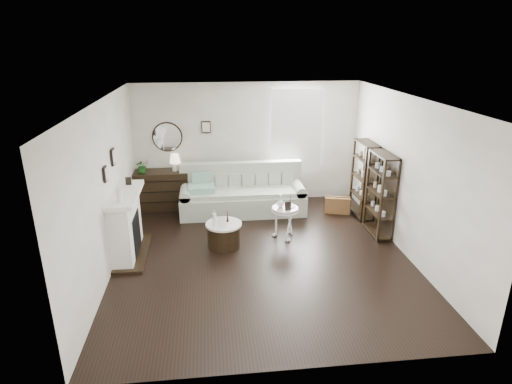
{
  "coord_description": "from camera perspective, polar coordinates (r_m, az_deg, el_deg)",
  "views": [
    {
      "loc": [
        -0.86,
        -6.6,
        3.6
      ],
      "look_at": [
        -0.02,
        0.8,
        0.9
      ],
      "focal_mm": 30.0,
      "sensor_mm": 36.0,
      "label": 1
    }
  ],
  "objects": [
    {
      "name": "fireplace",
      "position": [
        7.69,
        -16.89,
        -4.43
      ],
      "size": [
        0.5,
        1.4,
        1.84
      ],
      "color": "white",
      "rests_on": "ground"
    },
    {
      "name": "eiffel_drum",
      "position": [
        7.72,
        -3.82,
        -3.38
      ],
      "size": [
        0.13,
        0.13,
        0.19
      ],
      "primitive_type": null,
      "rotation": [
        0.0,
        0.0,
        -0.19
      ],
      "color": "black",
      "rests_on": "drum_table"
    },
    {
      "name": "shelf_unit_near",
      "position": [
        8.4,
        16.25,
        -0.34
      ],
      "size": [
        0.3,
        0.8,
        1.6
      ],
      "color": "black",
      "rests_on": "ground"
    },
    {
      "name": "quilt",
      "position": [
        9.06,
        -7.29,
        0.47
      ],
      "size": [
        0.55,
        0.45,
        0.14
      ],
      "primitive_type": "cube",
      "rotation": [
        0.0,
        0.0,
        0.0
      ],
      "color": "#299769",
      "rests_on": "sofa"
    },
    {
      "name": "bottle_drum",
      "position": [
        7.58,
        -5.57,
        -3.48
      ],
      "size": [
        0.07,
        0.07,
        0.29
      ],
      "primitive_type": "cylinder",
      "color": "silver",
      "rests_on": "drum_table"
    },
    {
      "name": "pedestal_table",
      "position": [
        8.01,
        3.9,
        -2.42
      ],
      "size": [
        0.51,
        0.51,
        0.61
      ],
      "rotation": [
        0.0,
        0.0,
        0.27
      ],
      "color": "silver",
      "rests_on": "ground"
    },
    {
      "name": "table_lamp",
      "position": [
        9.45,
        -10.73,
        3.9
      ],
      "size": [
        0.29,
        0.29,
        0.38
      ],
      "primitive_type": null,
      "rotation": [
        0.0,
        0.0,
        -0.24
      ],
      "color": "#F4E9CE",
      "rests_on": "dresser"
    },
    {
      "name": "eiffel_ped",
      "position": [
        8.0,
        4.58,
        -1.31
      ],
      "size": [
        0.14,
        0.14,
        0.19
      ],
      "primitive_type": null,
      "rotation": [
        0.0,
        0.0,
        0.29
      ],
      "color": "black",
      "rests_on": "pedestal_table"
    },
    {
      "name": "drum_table",
      "position": [
        7.81,
        -4.28,
        -5.69
      ],
      "size": [
        0.65,
        0.65,
        0.45
      ],
      "rotation": [
        0.0,
        0.0,
        -0.25
      ],
      "color": "black",
      "rests_on": "ground"
    },
    {
      "name": "card_frame_drum",
      "position": [
        7.52,
        -4.64,
        -4.03
      ],
      "size": [
        0.15,
        0.06,
        0.2
      ],
      "primitive_type": "cube",
      "rotation": [
        -0.21,
        0.0,
        -0.06
      ],
      "color": "white",
      "rests_on": "drum_table"
    },
    {
      "name": "card_frame_ped",
      "position": [
        7.85,
        4.25,
        -1.87
      ],
      "size": [
        0.13,
        0.09,
        0.16
      ],
      "primitive_type": "cube",
      "rotation": [
        -0.21,
        0.0,
        0.34
      ],
      "color": "black",
      "rests_on": "pedestal_table"
    },
    {
      "name": "sofa",
      "position": [
        9.3,
        -1.85,
        -0.56
      ],
      "size": [
        2.66,
        0.92,
        1.03
      ],
      "color": "#A4AD9B",
      "rests_on": "ground"
    },
    {
      "name": "potted_plant",
      "position": [
        9.49,
        -14.92,
        3.39
      ],
      "size": [
        0.33,
        0.31,
        0.3
      ],
      "primitive_type": "imported",
      "rotation": [
        0.0,
        0.0,
        0.35
      ],
      "color": "#1C5819",
      "rests_on": "dresser"
    },
    {
      "name": "shelf_unit_far",
      "position": [
        9.19,
        14.18,
        1.6
      ],
      "size": [
        0.3,
        0.8,
        1.6
      ],
      "color": "black",
      "rests_on": "ground"
    },
    {
      "name": "flask_ped",
      "position": [
        7.95,
        3.28,
        -1.2
      ],
      "size": [
        0.14,
        0.14,
        0.25
      ],
      "primitive_type": null,
      "color": "silver",
      "rests_on": "pedestal_table"
    },
    {
      "name": "room",
      "position": [
        9.65,
        3.2,
        7.94
      ],
      "size": [
        5.5,
        5.5,
        5.5
      ],
      "color": "black",
      "rests_on": "ground"
    },
    {
      "name": "dresser",
      "position": [
        9.67,
        -12.7,
        0.3
      ],
      "size": [
        1.28,
        0.55,
        0.85
      ],
      "color": "black",
      "rests_on": "ground"
    },
    {
      "name": "suitcase",
      "position": [
        9.41,
        10.77,
        -1.73
      ],
      "size": [
        0.56,
        0.32,
        0.36
      ],
      "primitive_type": "cube",
      "rotation": [
        0.0,
        0.0,
        -0.27
      ],
      "color": "brown",
      "rests_on": "ground"
    }
  ]
}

